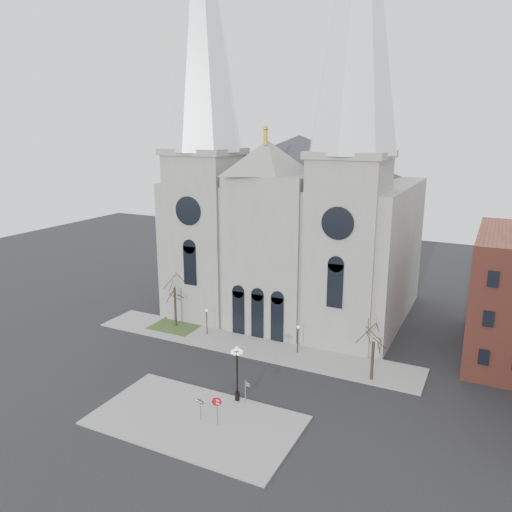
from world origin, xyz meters
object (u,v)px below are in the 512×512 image
at_px(stop_sign, 217,405).
at_px(street_name_sign, 246,390).
at_px(globe_lamp, 237,367).
at_px(one_way_sign, 200,405).

xyz_separation_m(stop_sign, street_name_sign, (0.57, 4.24, -0.60)).
height_order(globe_lamp, one_way_sign, globe_lamp).
xyz_separation_m(stop_sign, one_way_sign, (-1.75, 0.12, -0.58)).
relative_size(globe_lamp, street_name_sign, 2.40).
bearing_deg(one_way_sign, street_name_sign, 75.19).
relative_size(one_way_sign, street_name_sign, 0.87).
bearing_deg(stop_sign, globe_lamp, 94.15).
bearing_deg(street_name_sign, one_way_sign, -102.05).
bearing_deg(street_name_sign, globe_lamp, -167.36).
bearing_deg(globe_lamp, stop_sign, -84.88).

